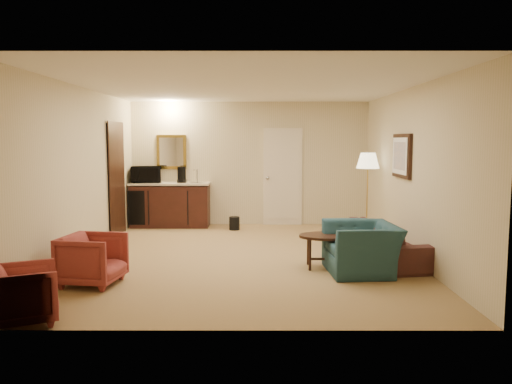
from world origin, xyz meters
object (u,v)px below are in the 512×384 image
(rose_chair_far, at_px, (24,291))
(sofa, at_px, (390,235))
(coffee_table, at_px, (328,251))
(waste_bin, at_px, (234,223))
(teal_armchair, at_px, (362,240))
(rose_chair_near, at_px, (92,257))
(floor_lamp, at_px, (367,195))
(wetbar_cabinet, at_px, (170,205))
(microwave, at_px, (146,173))
(coffee_maker, at_px, (182,175))

(rose_chair_far, bearing_deg, sofa, -83.38)
(coffee_table, distance_m, waste_bin, 3.32)
(teal_armchair, distance_m, rose_chair_near, 3.53)
(rose_chair_far, relative_size, floor_lamp, 0.40)
(teal_armchair, relative_size, rose_chair_far, 1.62)
(wetbar_cabinet, xyz_separation_m, rose_chair_far, (-0.50, -5.52, -0.14))
(waste_bin, bearing_deg, microwave, 167.28)
(rose_chair_far, distance_m, microwave, 5.60)
(rose_chair_near, bearing_deg, floor_lamp, -44.00)
(wetbar_cabinet, height_order, rose_chair_near, wetbar_cabinet)
(wetbar_cabinet, distance_m, rose_chair_near, 4.22)
(rose_chair_far, height_order, coffee_table, rose_chair_far)
(rose_chair_far, bearing_deg, wetbar_cabinet, -29.67)
(rose_chair_near, relative_size, coffee_maker, 2.13)
(teal_armchair, height_order, coffee_maker, coffee_maker)
(floor_lamp, xyz_separation_m, waste_bin, (-2.50, 0.71, -0.66))
(rose_chair_far, relative_size, coffee_maker, 1.93)
(waste_bin, xyz_separation_m, coffee_maker, (-1.11, 0.40, 0.95))
(rose_chair_far, bearing_deg, floor_lamp, -69.08)
(wetbar_cabinet, distance_m, floor_lamp, 4.02)
(rose_chair_far, distance_m, floor_lamp, 6.21)
(rose_chair_near, xyz_separation_m, floor_lamp, (4.10, 3.10, 0.44))
(rose_chair_far, distance_m, coffee_table, 3.95)
(rose_chair_far, height_order, coffee_maker, coffee_maker)
(rose_chair_far, xyz_separation_m, coffee_maker, (0.74, 5.52, 0.77))
(coffee_table, height_order, microwave, microwave)
(wetbar_cabinet, distance_m, microwave, 0.83)
(rose_chair_far, xyz_separation_m, coffee_table, (3.31, 2.15, -0.08))
(coffee_maker, bearing_deg, rose_chair_near, -102.84)
(teal_armchair, bearing_deg, rose_chair_far, -67.16)
(rose_chair_far, relative_size, waste_bin, 2.42)
(coffee_table, relative_size, floor_lamp, 0.52)
(floor_lamp, relative_size, microwave, 2.62)
(wetbar_cabinet, height_order, teal_armchair, wetbar_cabinet)
(floor_lamp, height_order, microwave, floor_lamp)
(rose_chair_far, xyz_separation_m, microwave, (0.00, 5.54, 0.81))
(rose_chair_far, bearing_deg, rose_chair_near, -35.27)
(sofa, bearing_deg, coffee_table, 104.38)
(teal_armchair, distance_m, rose_chair_far, 4.19)
(wetbar_cabinet, relative_size, sofa, 0.85)
(rose_chair_far, bearing_deg, teal_armchair, -87.49)
(coffee_maker, bearing_deg, waste_bin, -25.94)
(floor_lamp, relative_size, waste_bin, 5.98)
(floor_lamp, bearing_deg, teal_armchair, -103.87)
(teal_armchair, bearing_deg, waste_bin, -153.94)
(coffee_table, bearing_deg, waste_bin, 116.13)
(waste_bin, bearing_deg, wetbar_cabinet, 163.74)
(coffee_table, height_order, waste_bin, coffee_table)
(teal_armchair, bearing_deg, rose_chair_near, -84.58)
(wetbar_cabinet, distance_m, coffee_maker, 0.67)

